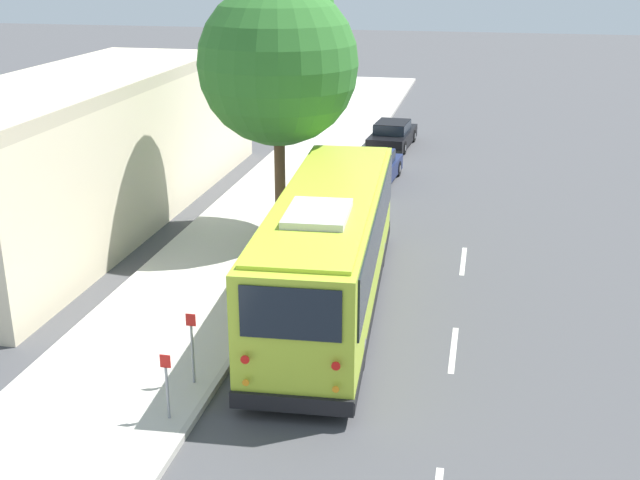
{
  "coord_description": "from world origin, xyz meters",
  "views": [
    {
      "loc": [
        -20.36,
        -3.77,
        9.0
      ],
      "look_at": [
        0.59,
        0.61,
        1.3
      ],
      "focal_mm": 45.0,
      "sensor_mm": 36.0,
      "label": 1
    }
  ],
  "objects": [
    {
      "name": "ground_plane",
      "position": [
        0.0,
        0.0,
        0.0
      ],
      "size": [
        160.0,
        160.0,
        0.0
      ],
      "primitive_type": "plane",
      "color": "#474749"
    },
    {
      "name": "sidewalk_slab",
      "position": [
        0.0,
        3.85,
        0.07
      ],
      "size": [
        80.0,
        4.31,
        0.15
      ],
      "primitive_type": "cube",
      "color": "beige",
      "rests_on": "ground"
    },
    {
      "name": "curb_strip",
      "position": [
        0.0,
        1.62,
        0.07
      ],
      "size": [
        80.0,
        0.14,
        0.15
      ],
      "primitive_type": "cube",
      "color": "#AAA69D",
      "rests_on": "ground"
    },
    {
      "name": "shuttle_bus",
      "position": [
        -1.13,
        0.01,
        1.83
      ],
      "size": [
        11.58,
        3.41,
        3.4
      ],
      "rotation": [
        0.0,
        0.0,
        0.06
      ],
      "color": "#ADC633",
      "rests_on": "ground"
    },
    {
      "name": "parked_sedan_navy",
      "position": [
        11.48,
        0.59,
        0.6
      ],
      "size": [
        4.31,
        1.92,
        1.3
      ],
      "rotation": [
        0.0,
        0.0,
        -0.07
      ],
      "color": "#19234C",
      "rests_on": "ground"
    },
    {
      "name": "parked_sedan_black",
      "position": [
        18.08,
        0.65,
        0.59
      ],
      "size": [
        4.52,
        2.05,
        1.27
      ],
      "rotation": [
        0.0,
        0.0,
        -0.07
      ],
      "color": "black",
      "rests_on": "ground"
    },
    {
      "name": "street_tree",
      "position": [
        4.67,
        2.79,
        6.01
      ],
      "size": [
        5.13,
        5.13,
        8.85
      ],
      "color": "brown",
      "rests_on": "sidewalk_slab"
    },
    {
      "name": "sign_post_near",
      "position": [
        -7.27,
        2.07,
        0.88
      ],
      "size": [
        0.06,
        0.22,
        1.42
      ],
      "color": "gray",
      "rests_on": "sidewalk_slab"
    },
    {
      "name": "sign_post_far",
      "position": [
        -5.82,
        2.07,
        0.99
      ],
      "size": [
        0.06,
        0.22,
        1.64
      ],
      "color": "gray",
      "rests_on": "sidewalk_slab"
    },
    {
      "name": "building_backdrop",
      "position": [
        5.21,
        10.32,
        2.4
      ],
      "size": [
        20.23,
        6.71,
        5.19
      ],
      "color": "beige",
      "rests_on": "ground"
    },
    {
      "name": "lane_stripe_mid",
      "position": [
        -2.84,
        -3.39,
        0.0
      ],
      "size": [
        2.4,
        0.14,
        0.01
      ],
      "primitive_type": "cube",
      "color": "silver",
      "rests_on": "ground"
    },
    {
      "name": "lane_stripe_ahead",
      "position": [
        3.16,
        -3.39,
        0.0
      ],
      "size": [
        2.4,
        0.14,
        0.01
      ],
      "primitive_type": "cube",
      "color": "silver",
      "rests_on": "ground"
    }
  ]
}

